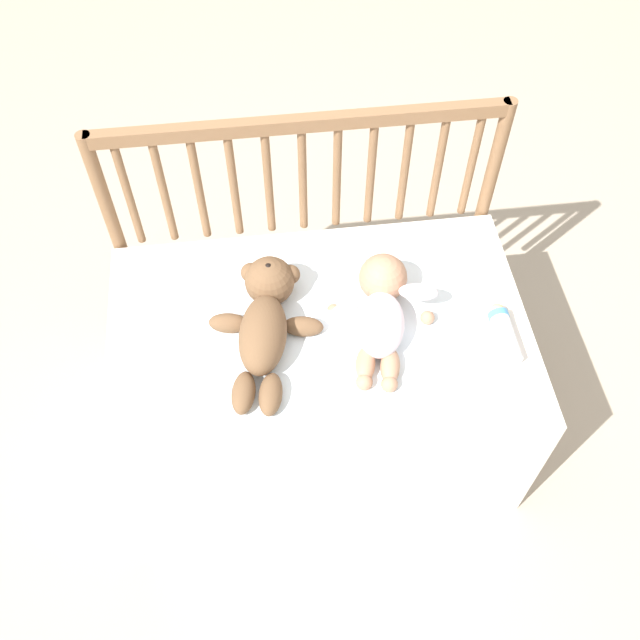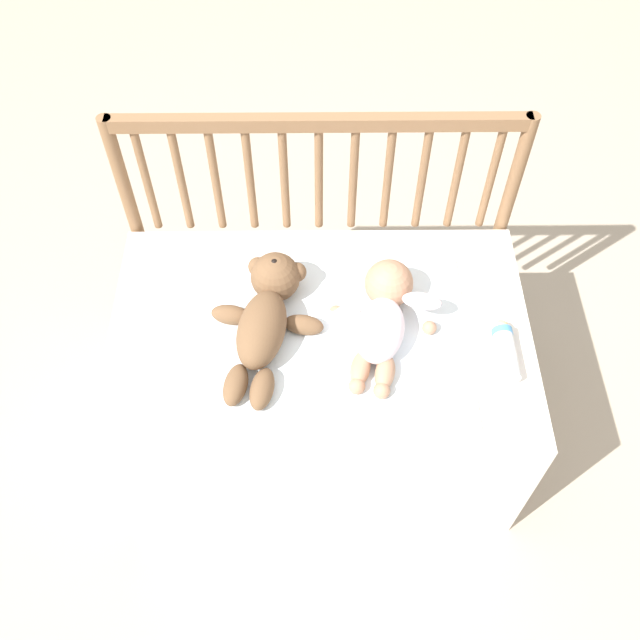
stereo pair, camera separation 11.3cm
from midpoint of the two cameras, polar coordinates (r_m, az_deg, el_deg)
The scene contains 7 objects.
ground_plane at distance 2.22m, azimuth -1.51°, elevation -8.41°, with size 12.00×12.00×0.00m, color tan.
crib_mattress at distance 1.99m, azimuth -1.67°, elevation -5.09°, with size 1.06×0.67×0.51m.
crib_rail at distance 1.93m, azimuth -3.06°, elevation 9.66°, with size 1.06×0.04×0.88m.
blanket at distance 1.76m, azimuth -2.25°, elevation -1.84°, with size 0.76×0.51×0.01m.
teddy_bear at distance 1.74m, azimuth -6.27°, elevation 0.03°, with size 0.29×0.43×0.13m.
baby at distance 1.75m, azimuth 3.07°, elevation 0.74°, with size 0.28×0.37×0.12m.
baby_bottle at distance 1.79m, azimuth 12.75°, elevation -1.02°, with size 0.05×0.17×0.05m.
Camera 1 is at (-0.12, -1.00, 1.98)m, focal length 40.00 mm.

